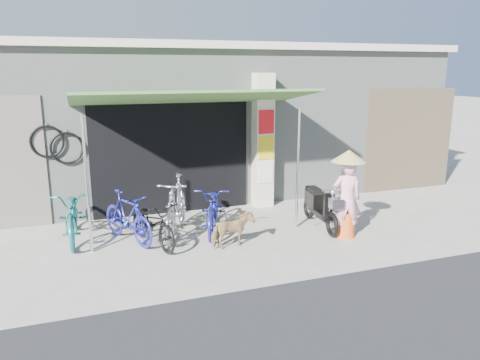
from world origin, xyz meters
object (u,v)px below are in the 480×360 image
object	(u,v)px
bike_teal	(73,214)
bike_black	(153,223)
bike_navy	(214,208)
bike_blue	(128,217)
nun	(347,194)
bike_silver	(176,206)
moped	(319,206)
street_dog	(232,230)

from	to	relation	value
bike_teal	bike_black	size ratio (longest dim) A/B	1.20
bike_teal	bike_navy	xyz separation A→B (m)	(2.56, -0.42, -0.02)
bike_blue	nun	xyz separation A→B (m)	(3.88, -1.08, 0.36)
bike_black	bike_silver	bearing A→B (deg)	20.41
bike_teal	nun	xyz separation A→B (m)	(4.81, -1.51, 0.33)
bike_black	moped	distance (m)	3.29
bike_black	bike_navy	distance (m)	1.28
bike_blue	bike_black	bearing A→B (deg)	-63.69
bike_teal	street_dog	xyz separation A→B (m)	(2.62, -1.35, -0.18)
bike_silver	moped	world-z (taller)	bike_silver
bike_teal	bike_navy	size ratio (longest dim) A/B	1.03
bike_teal	bike_black	bearing A→B (deg)	-27.42
bike_teal	nun	size ratio (longest dim) A/B	1.14
bike_blue	moped	xyz separation A→B (m)	(3.69, -0.42, -0.05)
bike_black	nun	bearing A→B (deg)	-30.02
street_dog	moped	distance (m)	2.06
bike_black	bike_navy	bearing A→B (deg)	-2.66
bike_teal	bike_blue	distance (m)	1.02
bike_black	street_dog	size ratio (longest dim) A/B	2.08
bike_blue	nun	distance (m)	4.04
bike_silver	bike_navy	xyz separation A→B (m)	(0.71, -0.07, -0.09)
bike_navy	street_dog	world-z (taller)	bike_navy
bike_navy	bike_silver	bearing A→B (deg)	-165.29
bike_teal	bike_navy	distance (m)	2.59
bike_blue	bike_silver	bearing A→B (deg)	-19.78
bike_teal	nun	world-z (taller)	nun
bike_black	moped	world-z (taller)	moped
bike_blue	bike_silver	world-z (taller)	bike_silver
bike_teal	street_dog	distance (m)	2.95
bike_silver	moped	size ratio (longest dim) A/B	1.16
street_dog	bike_navy	bearing A→B (deg)	-7.40
bike_teal	bike_blue	size ratio (longest dim) A/B	1.21
bike_teal	bike_black	distance (m)	1.53
bike_black	street_dog	distance (m)	1.43
bike_silver	bike_black	bearing A→B (deg)	-119.56
bike_teal	street_dog	world-z (taller)	bike_teal
bike_black	nun	xyz separation A→B (m)	(3.48, -0.76, 0.41)
bike_navy	moped	xyz separation A→B (m)	(2.06, -0.42, -0.06)
bike_blue	bike_silver	xyz separation A→B (m)	(0.92, 0.08, 0.10)
bike_black	bike_teal	bearing A→B (deg)	132.80
bike_teal	moped	distance (m)	4.69
bike_navy	street_dog	xyz separation A→B (m)	(0.06, -0.93, -0.16)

